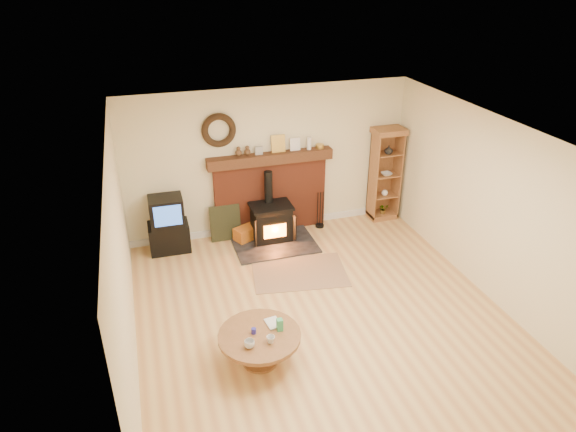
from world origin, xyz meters
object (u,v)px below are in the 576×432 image
object	(u,v)px
tv_unit	(168,225)
curio_cabinet	(385,174)
wood_stove	(272,224)
coffee_table	(260,340)

from	to	relation	value
tv_unit	curio_cabinet	size ratio (longest dim) A/B	0.55
curio_cabinet	wood_stove	bearing A→B (deg)	-172.85
tv_unit	coffee_table	size ratio (longest dim) A/B	0.97
tv_unit	coffee_table	distance (m)	3.20
curio_cabinet	coffee_table	distance (m)	4.55
tv_unit	coffee_table	bearing A→B (deg)	-75.67
wood_stove	tv_unit	world-z (taller)	wood_stove
curio_cabinet	coffee_table	world-z (taller)	curio_cabinet
wood_stove	tv_unit	size ratio (longest dim) A/B	1.44
wood_stove	coffee_table	bearing A→B (deg)	-108.16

